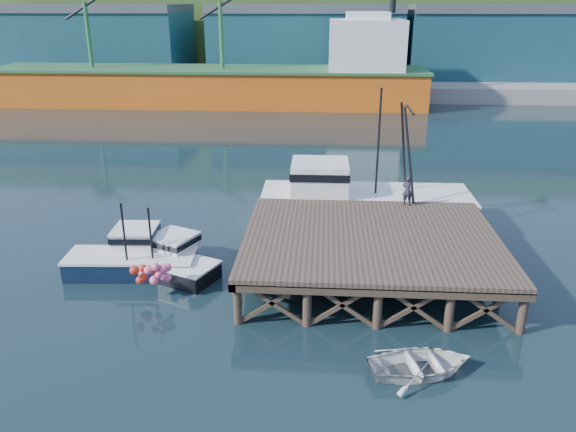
# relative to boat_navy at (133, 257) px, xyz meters

# --- Properties ---
(ground) EXTENTS (300.00, 300.00, 0.00)m
(ground) POSITION_rel_boat_navy_xyz_m (6.06, 0.26, -0.78)
(ground) COLOR black
(ground) RESTS_ON ground
(wharf) EXTENTS (12.00, 10.00, 2.62)m
(wharf) POSITION_rel_boat_navy_xyz_m (11.56, 0.07, 1.16)
(wharf) COLOR brown
(wharf) RESTS_ON ground
(far_quay) EXTENTS (160.00, 40.00, 2.00)m
(far_quay) POSITION_rel_boat_navy_xyz_m (6.06, 70.26, 0.22)
(far_quay) COLOR gray
(far_quay) RESTS_ON ground
(warehouse_left) EXTENTS (32.00, 16.00, 9.00)m
(warehouse_left) POSITION_rel_boat_navy_xyz_m (-28.94, 65.26, 5.72)
(warehouse_left) COLOR #194954
(warehouse_left) RESTS_ON far_quay
(warehouse_mid) EXTENTS (28.00, 16.00, 9.00)m
(warehouse_mid) POSITION_rel_boat_navy_xyz_m (6.06, 65.26, 5.72)
(warehouse_mid) COLOR #194954
(warehouse_mid) RESTS_ON far_quay
(warehouse_right) EXTENTS (30.00, 16.00, 9.00)m
(warehouse_right) POSITION_rel_boat_navy_xyz_m (36.06, 65.26, 5.72)
(warehouse_right) COLOR #194954
(warehouse_right) RESTS_ON far_quay
(cargo_ship) EXTENTS (55.50, 10.00, 13.75)m
(cargo_ship) POSITION_rel_boat_navy_xyz_m (-2.40, 48.26, 2.53)
(cargo_ship) COLOR #D75E14
(cargo_ship) RESTS_ON ground
(hillside) EXTENTS (220.00, 50.00, 22.00)m
(hillside) POSITION_rel_boat_navy_xyz_m (6.06, 100.26, 10.22)
(hillside) COLOR #2D511E
(hillside) RESTS_ON ground
(boat_navy) EXTENTS (6.32, 3.49, 3.88)m
(boat_navy) POSITION_rel_boat_navy_xyz_m (0.00, 0.00, 0.00)
(boat_navy) COLOR #0D1B32
(boat_navy) RESTS_ON ground
(boat_black) EXTENTS (6.16, 5.13, 3.58)m
(boat_black) POSITION_rel_boat_navy_xyz_m (1.55, 0.11, -0.12)
(boat_black) COLOR black
(boat_black) RESTS_ON ground
(trawler) EXTENTS (12.16, 4.43, 8.12)m
(trawler) POSITION_rel_boat_navy_xyz_m (11.47, 6.76, 0.89)
(trawler) COLOR beige
(trawler) RESTS_ON ground
(dinghy) EXTENTS (4.27, 3.46, 0.78)m
(dinghy) POSITION_rel_boat_navy_xyz_m (12.88, -7.33, -0.39)
(dinghy) COLOR silver
(dinghy) RESTS_ON ground
(dockworker) EXTENTS (0.71, 0.61, 1.64)m
(dockworker) POSITION_rel_boat_navy_xyz_m (13.79, 4.66, 2.17)
(dockworker) COLOR #22212A
(dockworker) RESTS_ON wharf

